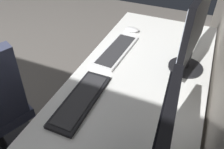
# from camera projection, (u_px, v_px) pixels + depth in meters

# --- Properties ---
(desk) EXTENTS (2.14, 0.73, 0.73)m
(desk) POSITION_uv_depth(u_px,v_px,m) (121.00, 121.00, 1.10)
(desk) COLOR white
(desk) RESTS_ON ground
(drawer_pedestal) EXTENTS (0.40, 0.51, 0.69)m
(drawer_pedestal) POSITION_uv_depth(u_px,v_px,m) (140.00, 120.00, 1.51)
(drawer_pedestal) COLOR white
(drawer_pedestal) RESTS_ON ground
(monitor_secondary) EXTENTS (0.51, 0.20, 0.47)m
(monitor_secondary) POSITION_uv_depth(u_px,v_px,m) (195.00, 27.00, 1.16)
(monitor_secondary) COLOR black
(monitor_secondary) RESTS_ON desk
(keyboard_main) EXTENTS (0.43, 0.16, 0.02)m
(keyboard_main) POSITION_uv_depth(u_px,v_px,m) (116.00, 51.00, 1.45)
(keyboard_main) COLOR silver
(keyboard_main) RESTS_ON desk
(keyboard_spare) EXTENTS (0.42, 0.14, 0.02)m
(keyboard_spare) POSITION_uv_depth(u_px,v_px,m) (81.00, 100.00, 1.11)
(keyboard_spare) COLOR black
(keyboard_spare) RESTS_ON desk
(mouse_spare) EXTENTS (0.06, 0.10, 0.03)m
(mouse_spare) POSITION_uv_depth(u_px,v_px,m) (132.00, 30.00, 1.66)
(mouse_spare) COLOR silver
(mouse_spare) RESTS_ON desk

